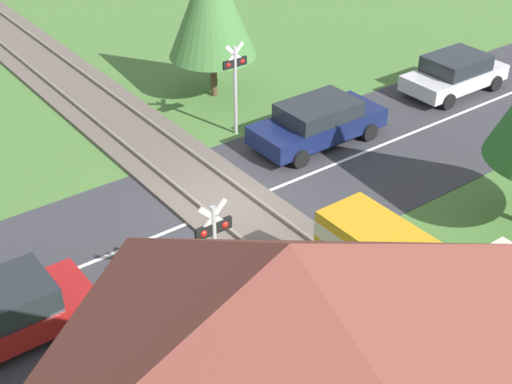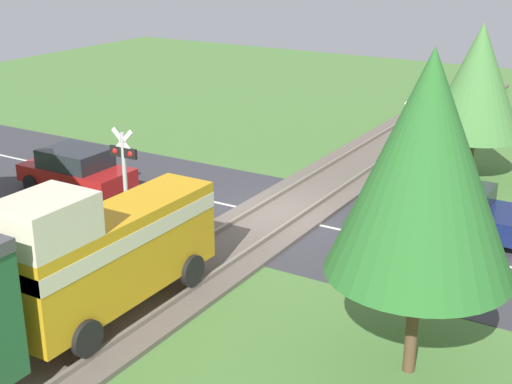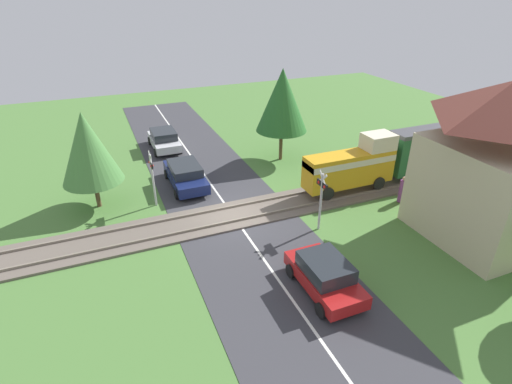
# 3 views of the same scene
# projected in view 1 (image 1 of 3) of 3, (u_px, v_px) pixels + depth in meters

# --- Properties ---
(ground_plane) EXTENTS (60.00, 60.00, 0.00)m
(ground_plane) POSITION_uv_depth(u_px,v_px,m) (228.00, 208.00, 20.19)
(ground_plane) COLOR #4C7A38
(road_surface) EXTENTS (48.00, 6.40, 0.02)m
(road_surface) POSITION_uv_depth(u_px,v_px,m) (228.00, 207.00, 20.18)
(road_surface) COLOR #38383D
(road_surface) RESTS_ON ground_plane
(track_bed) EXTENTS (2.80, 48.00, 0.24)m
(track_bed) POSITION_uv_depth(u_px,v_px,m) (228.00, 206.00, 20.15)
(track_bed) COLOR #665B51
(track_bed) RESTS_ON ground_plane
(car_near_crossing) EXTENTS (4.54, 2.01, 1.44)m
(car_near_crossing) POSITION_uv_depth(u_px,v_px,m) (318.00, 122.00, 23.05)
(car_near_crossing) COLOR #141E4C
(car_near_crossing) RESTS_ON ground_plane
(car_far_side) EXTENTS (3.79, 1.92, 1.46)m
(car_far_side) POSITION_uv_depth(u_px,v_px,m) (5.00, 313.00, 15.35)
(car_far_side) COLOR #A81919
(car_far_side) RESTS_ON ground_plane
(car_behind_queue) EXTENTS (4.10, 1.99, 1.43)m
(car_behind_queue) POSITION_uv_depth(u_px,v_px,m) (455.00, 73.00, 26.44)
(car_behind_queue) COLOR silver
(car_behind_queue) RESTS_ON ground_plane
(crossing_signal_west_approach) EXTENTS (0.90, 0.18, 3.17)m
(crossing_signal_west_approach) POSITION_uv_depth(u_px,v_px,m) (235.00, 77.00, 22.93)
(crossing_signal_west_approach) COLOR #B7B7B7
(crossing_signal_west_approach) RESTS_ON ground_plane
(crossing_signal_east_approach) EXTENTS (0.90, 0.18, 3.17)m
(crossing_signal_east_approach) POSITION_uv_depth(u_px,v_px,m) (214.00, 247.00, 15.26)
(crossing_signal_east_approach) COLOR #B7B7B7
(crossing_signal_east_approach) RESTS_ON ground_plane
(tree_beyond_track) EXTENTS (3.17, 3.17, 5.38)m
(tree_beyond_track) POSITION_uv_depth(u_px,v_px,m) (211.00, 4.00, 24.71)
(tree_beyond_track) COLOR brown
(tree_beyond_track) RESTS_ON ground_plane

